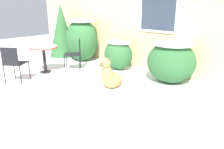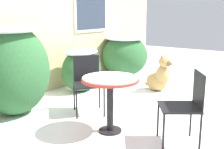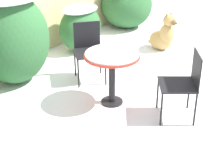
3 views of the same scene
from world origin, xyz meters
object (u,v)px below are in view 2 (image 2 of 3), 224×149
Objects in this scene: patio_table at (110,87)px; dog at (159,77)px; patio_chair_far_side at (186,104)px; patio_chair_near_table at (88,81)px.

patio_table reaches higher than dog.
dog is (1.93, 1.27, -0.23)m from patio_chair_far_side.
patio_table is 0.96m from patio_chair_far_side.
dog is at bearing 29.58° from patio_chair_near_table.
patio_chair_near_table and patio_chair_far_side have the same top height.
patio_chair_near_table is (0.42, 0.73, -0.11)m from patio_table.
patio_table is at bearing -111.07° from patio_chair_far_side.
patio_table is 2.21m from dog.
patio_chair_far_side is 1.20× the size of dog.
patio_table is at bearing -158.68° from dog.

